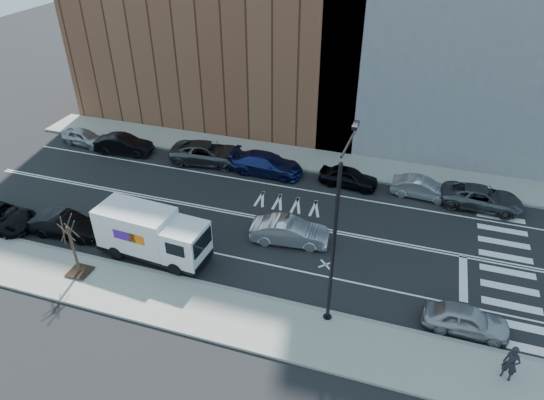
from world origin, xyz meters
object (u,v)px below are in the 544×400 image
Objects in this scene: far_parked_b at (124,145)px; near_parked_front at (466,320)px; far_parked_a at (84,137)px; fedex_van at (152,234)px; driving_sedan at (290,232)px; pedestrian at (511,363)px.

near_parked_front is (26.34, -11.37, -0.06)m from far_parked_b.
far_parked_a is at bearing 69.39° from near_parked_front.
fedex_van is 8.17m from driving_sedan.
fedex_van is at bearing -165.56° from pedestrian.
near_parked_front is at bearing -104.54° from far_parked_a.
far_parked_b is 17.72m from driving_sedan.
far_parked_a is 21.55m from driving_sedan.
far_parked_b is (-8.95, 10.96, -0.83)m from fedex_van.
pedestrian is at bearing -125.87° from driving_sedan.
fedex_van is 14.18m from far_parked_b.
driving_sedan is (20.19, -7.54, 0.09)m from far_parked_a.
fedex_van is 17.41m from near_parked_front.
far_parked_a is at bearing 79.74° from far_parked_b.
fedex_van is at bearing -146.60° from far_parked_b.
far_parked_a is 35.08m from pedestrian.
driving_sedan is at bearing 31.33° from fedex_van.
driving_sedan is 2.55× the size of pedestrian.
driving_sedan reaches higher than far_parked_a.
driving_sedan is 13.62m from pedestrian.
driving_sedan is 10.98m from near_parked_front.
near_parked_front is 2.21× the size of pedestrian.
near_parked_front is (10.16, -4.14, -0.08)m from driving_sedan.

